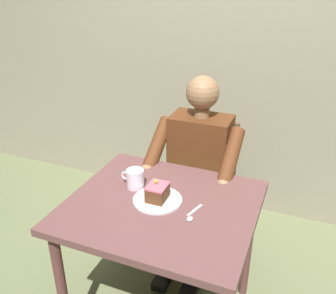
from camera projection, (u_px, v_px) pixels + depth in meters
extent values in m
cube|color=gray|center=(235.00, 11.00, 2.49)|extent=(6.40, 0.12, 3.00)
cube|color=brown|center=(162.00, 206.00, 1.74)|extent=(0.89, 0.78, 0.04)
cylinder|color=brown|center=(62.00, 289.00, 1.75)|extent=(0.05, 0.05, 0.73)
cylinder|color=brown|center=(248.00, 244.00, 2.05)|extent=(0.05, 0.05, 0.73)
cylinder|color=brown|center=(127.00, 213.00, 2.31)|extent=(0.05, 0.05, 0.73)
cube|color=brown|center=(199.00, 195.00, 2.40)|extent=(0.42, 0.42, 0.04)
cube|color=brown|center=(209.00, 150.00, 2.46)|extent=(0.38, 0.04, 0.45)
cylinder|color=brown|center=(217.00, 244.00, 2.28)|extent=(0.04, 0.04, 0.42)
cylinder|color=brown|center=(164.00, 230.00, 2.40)|extent=(0.04, 0.04, 0.42)
cylinder|color=brown|center=(230.00, 212.00, 2.58)|extent=(0.04, 0.04, 0.42)
cylinder|color=brown|center=(182.00, 202.00, 2.70)|extent=(0.04, 0.04, 0.42)
cube|color=#572D16|center=(200.00, 157.00, 2.26)|extent=(0.36, 0.22, 0.54)
sphere|color=#916948|center=(203.00, 92.00, 2.08)|extent=(0.19, 0.19, 0.19)
cylinder|color=#916948|center=(202.00, 112.00, 2.13)|extent=(0.09, 0.09, 0.06)
cylinder|color=#572D16|center=(231.00, 156.00, 2.02)|extent=(0.08, 0.33, 0.26)
sphere|color=#916948|center=(223.00, 187.00, 1.93)|extent=(0.09, 0.09, 0.09)
cylinder|color=#572D16|center=(158.00, 143.00, 2.17)|extent=(0.08, 0.33, 0.26)
sphere|color=#916948|center=(147.00, 171.00, 2.08)|extent=(0.09, 0.09, 0.09)
cylinder|color=#36302E|center=(206.00, 210.00, 2.25)|extent=(0.13, 0.38, 0.14)
cylinder|color=#36302E|center=(179.00, 204.00, 2.32)|extent=(0.13, 0.38, 0.14)
cylinder|color=#36302E|center=(196.00, 256.00, 2.20)|extent=(0.11, 0.11, 0.40)
cube|color=black|center=(192.00, 284.00, 2.22)|extent=(0.09, 0.22, 0.05)
cylinder|color=#36302E|center=(168.00, 248.00, 2.26)|extent=(0.11, 0.11, 0.40)
cube|color=black|center=(165.00, 276.00, 2.28)|extent=(0.09, 0.22, 0.05)
cylinder|color=silver|center=(157.00, 200.00, 1.75)|extent=(0.24, 0.24, 0.01)
cube|color=brown|center=(157.00, 193.00, 1.73)|extent=(0.09, 0.11, 0.07)
cube|color=#D45D71|center=(157.00, 186.00, 1.72)|extent=(0.09, 0.11, 0.01)
sphere|color=gold|center=(156.00, 181.00, 1.73)|extent=(0.02, 0.02, 0.02)
cylinder|color=white|center=(135.00, 179.00, 1.85)|extent=(0.09, 0.09, 0.10)
torus|color=white|center=(125.00, 176.00, 1.86)|extent=(0.05, 0.01, 0.05)
cylinder|color=black|center=(135.00, 171.00, 1.83)|extent=(0.08, 0.08, 0.01)
cube|color=silver|center=(195.00, 211.00, 1.67)|extent=(0.04, 0.11, 0.01)
ellipsoid|color=silver|center=(190.00, 219.00, 1.61)|extent=(0.03, 0.04, 0.01)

